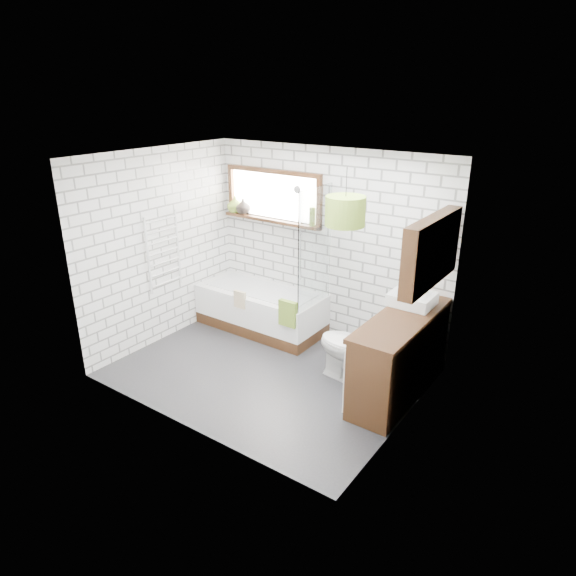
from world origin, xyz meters
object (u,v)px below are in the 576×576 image
Objects in this scene: basin at (412,299)px; toilet at (351,348)px; bathtub at (261,309)px; pendant at (345,211)px; vanity at (400,356)px.

toilet is (-0.51, -0.42, -0.58)m from basin.
toilet reaches higher than bathtub.
bathtub is 1.75m from toilet.
toilet is at bearing 104.89° from pendant.
bathtub is at bearing 178.28° from basin.
basin is at bearing -1.72° from bathtub.
vanity is at bearing -10.74° from bathtub.
bathtub is at bearing -98.76° from toilet.
bathtub is 3.81× the size of basin.
pendant is at bearing -127.30° from vanity.
toilet is at bearing -140.08° from basin.
toilet is at bearing -173.57° from vanity.
pendant reaches higher than bathtub.
basin is at bearing 99.46° from vanity.
vanity is 0.64m from basin.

